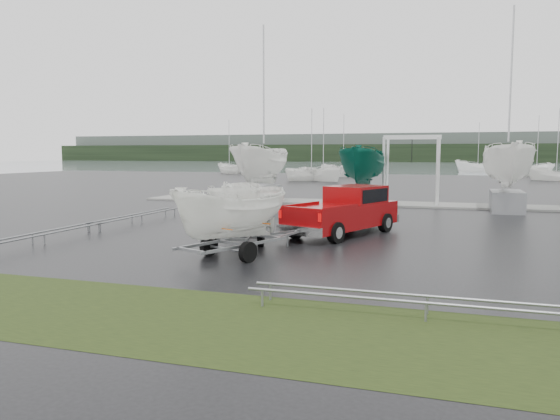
{
  "coord_description": "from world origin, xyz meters",
  "views": [
    {
      "loc": [
        4.46,
        -19.88,
        3.1
      ],
      "look_at": [
        -1.11,
        -2.72,
        1.2
      ],
      "focal_mm": 35.0,
      "sensor_mm": 36.0,
      "label": 1
    }
  ],
  "objects_px": {
    "trailer_hitched": "(232,168)",
    "boat_hoist": "(412,160)",
    "trailer_parked": "(238,166)",
    "pickup_truck": "(347,209)"
  },
  "relations": [
    {
      "from": "pickup_truck",
      "to": "boat_hoist",
      "type": "height_order",
      "value": "boat_hoist"
    },
    {
      "from": "trailer_hitched",
      "to": "boat_hoist",
      "type": "height_order",
      "value": "trailer_hitched"
    },
    {
      "from": "trailer_hitched",
      "to": "boat_hoist",
      "type": "xyz_separation_m",
      "value": [
        3.67,
        18.23,
        0.0
      ]
    },
    {
      "from": "boat_hoist",
      "to": "trailer_parked",
      "type": "bearing_deg",
      "value": -105.32
    },
    {
      "from": "pickup_truck",
      "to": "trailer_parked",
      "type": "distance_m",
      "value": 4.97
    },
    {
      "from": "pickup_truck",
      "to": "trailer_hitched",
      "type": "xyz_separation_m",
      "value": [
        -2.26,
        -5.78,
        1.72
      ]
    },
    {
      "from": "trailer_parked",
      "to": "trailer_hitched",
      "type": "bearing_deg",
      "value": -84.34
    },
    {
      "from": "trailer_hitched",
      "to": "trailer_parked",
      "type": "relative_size",
      "value": 1.01
    },
    {
      "from": "trailer_hitched",
      "to": "pickup_truck",
      "type": "bearing_deg",
      "value": 90.0
    },
    {
      "from": "trailer_hitched",
      "to": "trailer_parked",
      "type": "bearing_deg",
      "value": 129.68
    }
  ]
}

